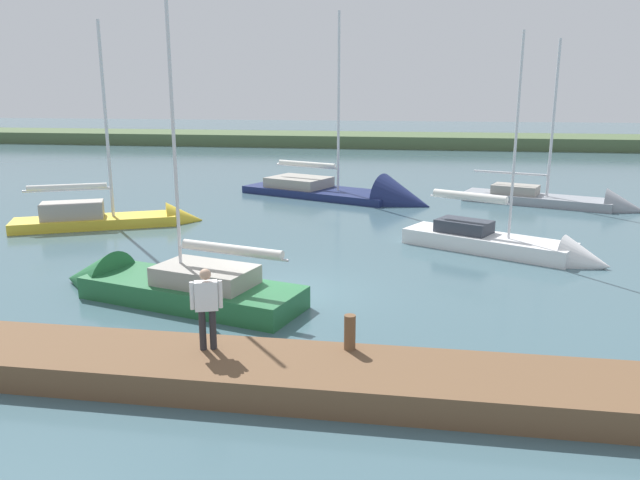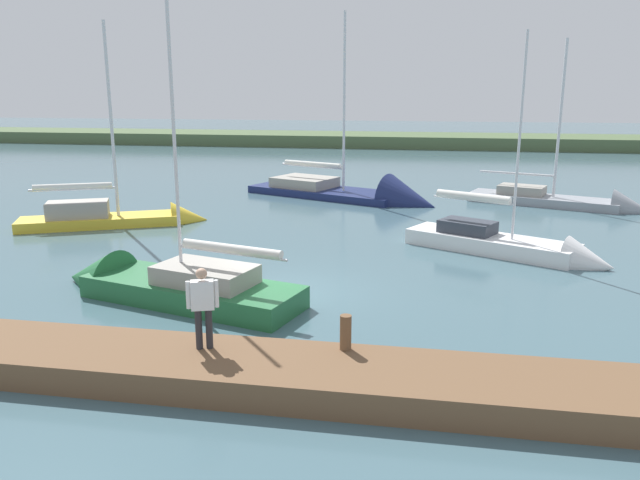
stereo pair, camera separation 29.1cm
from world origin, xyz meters
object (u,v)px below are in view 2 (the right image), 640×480
at_px(person_on_dock, 203,303).
at_px(sailboat_outer_mooring, 124,220).
at_px(sailboat_near_dock, 515,250).
at_px(sailboat_far_right, 158,289).
at_px(mooring_post_near, 346,332).
at_px(sailboat_behind_pier, 365,198).
at_px(sailboat_mid_channel, 572,204).

bearing_deg(person_on_dock, sailboat_outer_mooring, -166.21).
relative_size(sailboat_near_dock, sailboat_far_right, 0.95).
bearing_deg(sailboat_near_dock, sailboat_outer_mooring, -160.43).
relative_size(mooring_post_near, sailboat_behind_pier, 0.07).
height_order(sailboat_near_dock, sailboat_behind_pier, sailboat_behind_pier).
bearing_deg(sailboat_far_right, sailboat_outer_mooring, -42.12).
xyz_separation_m(sailboat_near_dock, person_on_dock, (7.50, 10.91, 1.37)).
relative_size(sailboat_near_dock, sailboat_mid_channel, 0.93).
relative_size(sailboat_outer_mooring, sailboat_behind_pier, 0.84).
xyz_separation_m(sailboat_outer_mooring, sailboat_far_right, (-5.48, 8.70, 0.02)).
bearing_deg(person_on_dock, sailboat_behind_pier, 157.92).
distance_m(mooring_post_near, sailboat_far_right, 7.26).
height_order(sailboat_mid_channel, person_on_dock, sailboat_mid_channel).
height_order(mooring_post_near, sailboat_mid_channel, sailboat_mid_channel).
bearing_deg(sailboat_near_dock, sailboat_mid_channel, 96.19).
bearing_deg(mooring_post_near, person_on_dock, 8.90).
bearing_deg(sailboat_behind_pier, sailboat_far_right, -80.74).
distance_m(sailboat_near_dock, sailboat_behind_pier, 12.11).
relative_size(sailboat_behind_pier, person_on_dock, 6.52).
xyz_separation_m(sailboat_far_right, person_on_dock, (-3.11, 4.54, 1.36)).
distance_m(sailboat_mid_channel, person_on_dock, 23.95).
xyz_separation_m(sailboat_near_dock, sailboat_behind_pier, (6.44, -10.26, -0.08)).
bearing_deg(sailboat_outer_mooring, sailboat_behind_pier, 14.65).
bearing_deg(sailboat_mid_channel, sailboat_behind_pier, -160.45).
bearing_deg(sailboat_outer_mooring, mooring_post_near, -72.91).
bearing_deg(sailboat_mid_channel, mooring_post_near, -92.17).
distance_m(sailboat_behind_pier, person_on_dock, 21.24).
distance_m(sailboat_outer_mooring, sailboat_behind_pier, 12.50).
distance_m(sailboat_far_right, person_on_dock, 5.67).
bearing_deg(sailboat_behind_pier, person_on_dock, -69.52).
distance_m(sailboat_near_dock, person_on_dock, 13.31).
xyz_separation_m(mooring_post_near, sailboat_outer_mooring, (11.44, -12.79, -0.76)).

